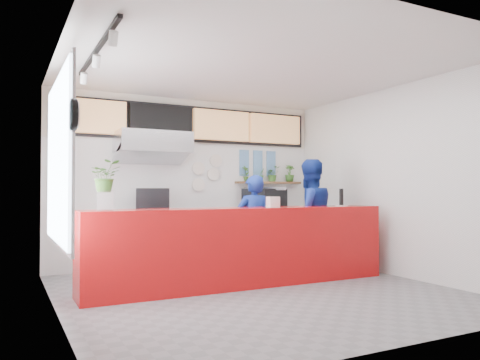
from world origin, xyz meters
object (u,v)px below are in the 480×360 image
object	(u,v)px
panini_oven	(152,203)
espresso_machine	(265,201)
pepper_mill	(341,197)
staff_right	(309,216)
service_counter	(243,247)
staff_center	(253,225)

from	to	relation	value
panini_oven	espresso_machine	world-z (taller)	panini_oven
espresso_machine	pepper_mill	world-z (taller)	espresso_machine
staff_right	pepper_mill	world-z (taller)	staff_right
pepper_mill	staff_right	bearing A→B (deg)	107.87
espresso_machine	service_counter	bearing A→B (deg)	-151.19
service_counter	staff_right	size ratio (longest dim) A/B	2.42
staff_center	panini_oven	bearing A→B (deg)	-38.74
espresso_machine	staff_center	xyz separation A→B (m)	(-0.89, -1.18, -0.35)
service_counter	espresso_machine	size ratio (longest dim) A/B	6.02
espresso_machine	pepper_mill	xyz separation A→B (m)	(0.28, -1.90, 0.10)
panini_oven	staff_right	distance (m)	2.63
panini_oven	pepper_mill	bearing A→B (deg)	-23.06
espresso_machine	staff_right	size ratio (longest dim) A/B	0.40
service_counter	staff_center	size ratio (longest dim) A/B	2.83
staff_right	pepper_mill	size ratio (longest dim) A/B	7.22
staff_center	pepper_mill	bearing A→B (deg)	151.79
panini_oven	staff_right	size ratio (longest dim) A/B	0.29
panini_oven	staff_right	world-z (taller)	staff_right
staff_center	staff_right	world-z (taller)	staff_right
staff_right	pepper_mill	bearing A→B (deg)	112.17
service_counter	panini_oven	xyz separation A→B (m)	(-0.79, 1.80, 0.59)
service_counter	staff_right	distance (m)	1.61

